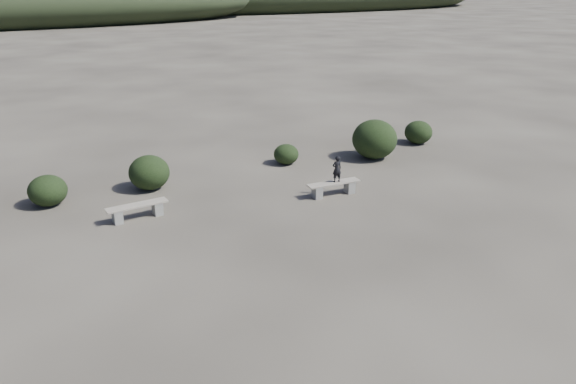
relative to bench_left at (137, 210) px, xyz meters
name	(u,v)px	position (x,y,z in m)	size (l,w,h in m)	color
ground	(352,289)	(3.72, -5.89, -0.27)	(1200.00, 1200.00, 0.00)	#322D27
bench_left	(137,210)	(0.00, 0.00, 0.00)	(1.80, 0.62, 0.44)	slate
bench_right	(334,187)	(6.05, -0.59, 0.00)	(1.76, 0.38, 0.44)	slate
seated_person	(337,169)	(6.15, -0.59, 0.60)	(0.31, 0.20, 0.86)	black
shrub_a	(48,191)	(-2.31, 2.13, 0.21)	(1.16, 1.16, 0.95)	black
shrub_b	(149,172)	(0.79, 2.32, 0.30)	(1.32, 1.32, 1.13)	black
shrub_c	(286,154)	(5.94, 2.97, 0.11)	(0.93, 0.93, 0.75)	black
shrub_d	(375,139)	(9.31, 2.28, 0.48)	(1.71, 1.71, 1.50)	black
shrub_e	(418,132)	(12.08, 3.30, 0.21)	(1.15, 1.15, 0.96)	black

